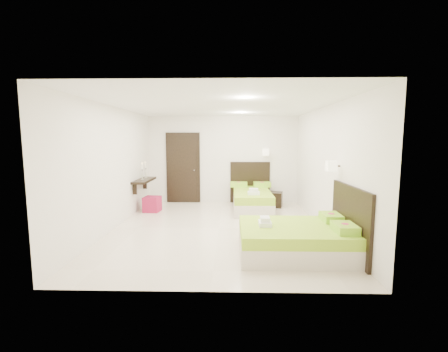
{
  "coord_description": "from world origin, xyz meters",
  "views": [
    {
      "loc": [
        0.26,
        -6.3,
        1.89
      ],
      "look_at": [
        0.1,
        0.3,
        1.1
      ],
      "focal_mm": 24.0,
      "sensor_mm": 36.0,
      "label": 1
    }
  ],
  "objects_px": {
    "bed_single": "(252,198)",
    "nightstand": "(274,199)",
    "ottoman": "(152,204)",
    "bed_double": "(300,238)"
  },
  "relations": [
    {
      "from": "bed_single",
      "to": "bed_double",
      "type": "bearing_deg",
      "value": -80.04
    },
    {
      "from": "bed_single",
      "to": "ottoman",
      "type": "xyz_separation_m",
      "value": [
        -2.68,
        -0.38,
        -0.1
      ]
    },
    {
      "from": "bed_double",
      "to": "nightstand",
      "type": "xyz_separation_m",
      "value": [
        0.07,
        3.58,
        -0.07
      ]
    },
    {
      "from": "bed_single",
      "to": "nightstand",
      "type": "bearing_deg",
      "value": 24.9
    },
    {
      "from": "bed_double",
      "to": "ottoman",
      "type": "height_order",
      "value": "bed_double"
    },
    {
      "from": "nightstand",
      "to": "ottoman",
      "type": "xyz_separation_m",
      "value": [
        -3.32,
        -0.68,
        -0.01
      ]
    },
    {
      "from": "bed_single",
      "to": "nightstand",
      "type": "xyz_separation_m",
      "value": [
        0.64,
        0.3,
        -0.09
      ]
    },
    {
      "from": "bed_single",
      "to": "bed_double",
      "type": "relative_size",
      "value": 1.08
    },
    {
      "from": "bed_single",
      "to": "nightstand",
      "type": "distance_m",
      "value": 0.71
    },
    {
      "from": "nightstand",
      "to": "bed_single",
      "type": "bearing_deg",
      "value": -141.04
    }
  ]
}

